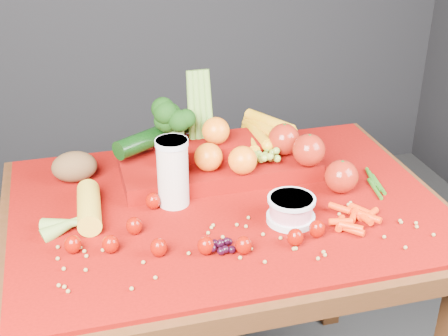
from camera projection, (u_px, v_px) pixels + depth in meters
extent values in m
cube|color=#351E0C|center=(226.00, 215.00, 1.58)|extent=(1.10, 0.80, 0.05)
cube|color=#351E0C|center=(48.00, 285.00, 1.92)|extent=(0.06, 0.06, 0.70)
cube|color=#351E0C|center=(335.00, 240.00, 2.14)|extent=(0.06, 0.06, 0.70)
cube|color=#7F0604|center=(226.00, 205.00, 1.56)|extent=(1.05, 0.75, 0.01)
cylinder|color=beige|center=(173.00, 172.00, 1.52)|extent=(0.08, 0.08, 0.17)
cylinder|color=silver|center=(172.00, 143.00, 1.48)|extent=(0.08, 0.08, 0.01)
cylinder|color=silver|center=(291.00, 218.00, 1.48)|extent=(0.12, 0.12, 0.02)
cylinder|color=pink|center=(291.00, 207.00, 1.47)|extent=(0.10, 0.10, 0.05)
cylinder|color=silver|center=(292.00, 199.00, 1.46)|extent=(0.11, 0.11, 0.01)
ellipsoid|color=#961100|center=(134.00, 226.00, 1.43)|extent=(0.04, 0.04, 0.04)
cone|color=#0C4813|center=(134.00, 218.00, 1.42)|extent=(0.03, 0.03, 0.01)
ellipsoid|color=#961100|center=(110.00, 244.00, 1.36)|extent=(0.04, 0.04, 0.04)
cone|color=#0C4813|center=(110.00, 236.00, 1.35)|extent=(0.03, 0.03, 0.01)
ellipsoid|color=#961100|center=(159.00, 247.00, 1.35)|extent=(0.04, 0.04, 0.04)
cone|color=#0C4813|center=(158.00, 240.00, 1.34)|extent=(0.03, 0.03, 0.01)
ellipsoid|color=#961100|center=(206.00, 246.00, 1.36)|extent=(0.04, 0.04, 0.04)
cone|color=#0C4813|center=(206.00, 238.00, 1.35)|extent=(0.03, 0.03, 0.01)
ellipsoid|color=#961100|center=(244.00, 245.00, 1.36)|extent=(0.04, 0.04, 0.04)
cone|color=#0C4813|center=(244.00, 238.00, 1.35)|extent=(0.03, 0.03, 0.01)
ellipsoid|color=#961100|center=(295.00, 237.00, 1.38)|extent=(0.04, 0.04, 0.04)
cone|color=#0C4813|center=(296.00, 230.00, 1.38)|extent=(0.03, 0.03, 0.01)
ellipsoid|color=#961100|center=(153.00, 201.00, 1.53)|extent=(0.04, 0.04, 0.04)
cone|color=#0C4813|center=(153.00, 194.00, 1.52)|extent=(0.03, 0.03, 0.01)
ellipsoid|color=#961100|center=(88.00, 218.00, 1.46)|extent=(0.04, 0.04, 0.04)
cone|color=#0C4813|center=(87.00, 211.00, 1.45)|extent=(0.03, 0.03, 0.01)
ellipsoid|color=#961100|center=(317.00, 229.00, 1.42)|extent=(0.04, 0.04, 0.04)
cone|color=#0C4813|center=(318.00, 221.00, 1.41)|extent=(0.03, 0.03, 0.01)
ellipsoid|color=#961100|center=(73.00, 244.00, 1.36)|extent=(0.04, 0.04, 0.04)
cone|color=#0C4813|center=(72.00, 237.00, 1.35)|extent=(0.03, 0.03, 0.01)
cylinder|color=gold|center=(89.00, 207.00, 1.49)|extent=(0.07, 0.18, 0.06)
ellipsoid|color=brown|center=(74.00, 167.00, 1.65)|extent=(0.12, 0.09, 0.08)
cube|color=#7F0604|center=(219.00, 167.00, 1.68)|extent=(0.52, 0.22, 0.04)
cube|color=#7F0604|center=(207.00, 147.00, 1.70)|extent=(0.28, 0.12, 0.03)
sphere|color=maroon|center=(309.00, 150.00, 1.63)|extent=(0.09, 0.09, 0.09)
sphere|color=maroon|center=(341.00, 176.00, 1.59)|extent=(0.09, 0.09, 0.09)
sphere|color=maroon|center=(284.00, 139.00, 1.69)|extent=(0.09, 0.09, 0.09)
sphere|color=#D45D05|center=(208.00, 157.00, 1.60)|extent=(0.07, 0.07, 0.07)
sphere|color=#D45D05|center=(243.00, 160.00, 1.59)|extent=(0.07, 0.07, 0.07)
sphere|color=#D45D05|center=(216.00, 131.00, 1.66)|extent=(0.07, 0.07, 0.07)
cylinder|color=orange|center=(250.00, 139.00, 1.75)|extent=(0.06, 0.18, 0.04)
cylinder|color=orange|center=(257.00, 133.00, 1.75)|extent=(0.04, 0.17, 0.04)
cylinder|color=orange|center=(264.00, 128.00, 1.75)|extent=(0.07, 0.18, 0.04)
cylinder|color=orange|center=(269.00, 122.00, 1.74)|extent=(0.11, 0.17, 0.04)
cylinder|color=#3F662D|center=(177.00, 137.00, 1.67)|extent=(0.04, 0.04, 0.04)
cylinder|color=olive|center=(191.00, 111.00, 1.69)|extent=(0.03, 0.06, 0.22)
cylinder|color=olive|center=(197.00, 111.00, 1.69)|extent=(0.02, 0.06, 0.22)
cylinder|color=olive|center=(203.00, 110.00, 1.69)|extent=(0.02, 0.06, 0.22)
cylinder|color=olive|center=(209.00, 110.00, 1.70)|extent=(0.03, 0.06, 0.22)
cylinder|color=black|center=(153.00, 137.00, 1.69)|extent=(0.23, 0.17, 0.05)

